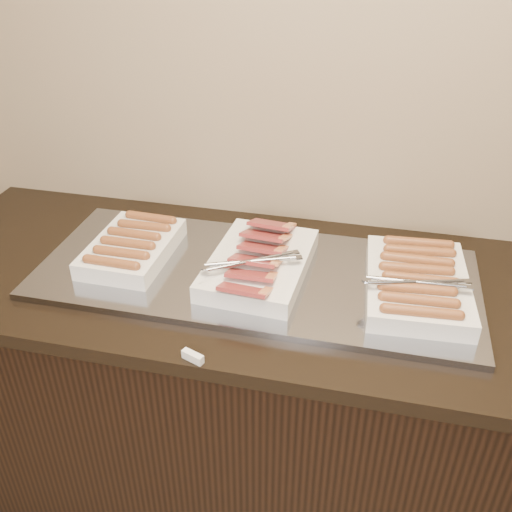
{
  "coord_description": "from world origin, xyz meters",
  "views": [
    {
      "loc": [
        0.27,
        0.86,
        1.79
      ],
      "look_at": [
        -0.02,
        2.13,
        0.97
      ],
      "focal_mm": 40.0,
      "sensor_mm": 36.0,
      "label": 1
    }
  ],
  "objects_px": {
    "dish_right": "(417,282)",
    "warming_tray": "(256,274)",
    "dish_left": "(132,247)",
    "dish_center": "(259,263)",
    "counter": "(263,394)"
  },
  "relations": [
    {
      "from": "dish_left",
      "to": "dish_right",
      "type": "bearing_deg",
      "value": 0.64
    },
    {
      "from": "dish_left",
      "to": "dish_right",
      "type": "relative_size",
      "value": 0.81
    },
    {
      "from": "dish_left",
      "to": "counter",
      "type": "bearing_deg",
      "value": 0.89
    },
    {
      "from": "counter",
      "to": "warming_tray",
      "type": "xyz_separation_m",
      "value": [
        -0.02,
        0.0,
        0.46
      ]
    },
    {
      "from": "warming_tray",
      "to": "dish_center",
      "type": "xyz_separation_m",
      "value": [
        0.01,
        -0.0,
        0.04
      ]
    },
    {
      "from": "warming_tray",
      "to": "dish_right",
      "type": "height_order",
      "value": "dish_right"
    },
    {
      "from": "dish_left",
      "to": "dish_center",
      "type": "xyz_separation_m",
      "value": [
        0.37,
        -0.0,
        0.0
      ]
    },
    {
      "from": "dish_left",
      "to": "dish_center",
      "type": "height_order",
      "value": "dish_center"
    },
    {
      "from": "dish_left",
      "to": "warming_tray",
      "type": "bearing_deg",
      "value": 0.89
    },
    {
      "from": "dish_right",
      "to": "warming_tray",
      "type": "bearing_deg",
      "value": 176.24
    },
    {
      "from": "warming_tray",
      "to": "dish_left",
      "type": "xyz_separation_m",
      "value": [
        -0.36,
        0.0,
        0.04
      ]
    },
    {
      "from": "counter",
      "to": "dish_left",
      "type": "height_order",
      "value": "dish_left"
    },
    {
      "from": "counter",
      "to": "dish_left",
      "type": "bearing_deg",
      "value": 180.0
    },
    {
      "from": "counter",
      "to": "dish_left",
      "type": "distance_m",
      "value": 0.63
    },
    {
      "from": "counter",
      "to": "dish_left",
      "type": "relative_size",
      "value": 6.41
    }
  ]
}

